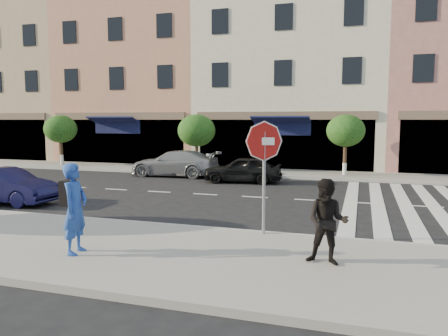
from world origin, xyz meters
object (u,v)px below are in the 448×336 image
(car_near_mid, at_px, (6,186))
(photographer, at_px, (75,208))
(car_far_mid, at_px, (243,169))
(stop_sign, at_px, (264,153))
(walker, at_px, (327,222))
(car_far_left, at_px, (175,163))

(car_near_mid, bearing_deg, photographer, -125.47)
(car_far_mid, bearing_deg, stop_sign, 11.11)
(walker, distance_m, car_far_left, 15.02)
(car_near_mid, distance_m, car_far_left, 9.00)
(photographer, distance_m, car_near_mid, 7.69)
(photographer, bearing_deg, walker, -87.51)
(walker, relative_size, car_near_mid, 0.44)
(car_far_mid, bearing_deg, car_far_left, -113.16)
(walker, bearing_deg, car_far_left, 129.28)
(stop_sign, relative_size, walker, 1.66)
(photographer, xyz_separation_m, car_far_mid, (0.34, 11.99, -0.48))
(stop_sign, xyz_separation_m, walker, (1.65, -1.85, -1.15))
(walker, height_order, car_near_mid, walker)
(car_far_left, bearing_deg, car_far_mid, 72.78)
(photographer, distance_m, car_far_left, 13.64)
(walker, bearing_deg, car_near_mid, 166.09)
(stop_sign, relative_size, car_far_mid, 0.76)
(walker, bearing_deg, car_far_mid, 116.93)
(stop_sign, height_order, car_near_mid, stop_sign)
(photographer, bearing_deg, car_far_left, 8.17)
(photographer, distance_m, car_far_mid, 12.00)
(car_far_mid, bearing_deg, walker, 15.84)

